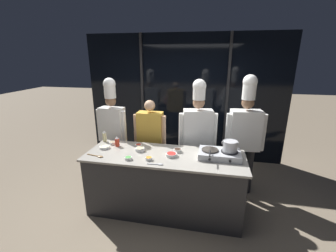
{
  "coord_description": "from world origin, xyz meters",
  "views": [
    {
      "loc": [
        0.62,
        -2.84,
        2.25
      ],
      "look_at": [
        0.0,
        0.25,
        1.26
      ],
      "focal_mm": 24.0,
      "sensor_mm": 36.0,
      "label": 1
    }
  ],
  "objects_px": {
    "chef_head": "(112,124)",
    "chef_sous": "(198,130)",
    "prep_bowl_noodles": "(105,147)",
    "prep_bowl_scallions": "(128,158)",
    "prep_bowl_carrots": "(149,158)",
    "squeeze_bottle_oil": "(105,136)",
    "prep_bowl_bell_pepper": "(171,154)",
    "serving_spoon_solid": "(158,164)",
    "stock_pot": "(230,146)",
    "prep_bowl_mushrooms": "(113,143)",
    "squeeze_bottle_chili": "(117,142)",
    "chef_line": "(245,130)",
    "prep_bowl_soy_glaze": "(178,150)",
    "portable_stove": "(219,154)",
    "serving_spoon_slotted": "(98,156)",
    "prep_bowl_ginger": "(140,149)",
    "prep_bowl_chili_flakes": "(138,145)",
    "frying_pan": "(210,148)",
    "person_guest": "(150,136)"
  },
  "relations": [
    {
      "from": "stock_pot",
      "to": "prep_bowl_scallions",
      "type": "height_order",
      "value": "stock_pot"
    },
    {
      "from": "squeeze_bottle_oil",
      "to": "prep_bowl_noodles",
      "type": "xyz_separation_m",
      "value": [
        0.13,
        -0.26,
        -0.07
      ]
    },
    {
      "from": "serving_spoon_slotted",
      "to": "prep_bowl_bell_pepper",
      "type": "bearing_deg",
      "value": 12.14
    },
    {
      "from": "prep_bowl_scallions",
      "to": "chef_head",
      "type": "height_order",
      "value": "chef_head"
    },
    {
      "from": "serving_spoon_solid",
      "to": "person_guest",
      "type": "distance_m",
      "value": 1.0
    },
    {
      "from": "prep_bowl_scallions",
      "to": "prep_bowl_ginger",
      "type": "relative_size",
      "value": 0.74
    },
    {
      "from": "prep_bowl_soy_glaze",
      "to": "squeeze_bottle_oil",
      "type": "bearing_deg",
      "value": 171.88
    },
    {
      "from": "stock_pot",
      "to": "prep_bowl_scallions",
      "type": "xyz_separation_m",
      "value": [
        -1.34,
        -0.32,
        -0.16
      ]
    },
    {
      "from": "stock_pot",
      "to": "chef_line",
      "type": "bearing_deg",
      "value": 67.35
    },
    {
      "from": "stock_pot",
      "to": "chef_sous",
      "type": "xyz_separation_m",
      "value": [
        -0.48,
        0.61,
        -0.0
      ]
    },
    {
      "from": "portable_stove",
      "to": "prep_bowl_scallions",
      "type": "xyz_separation_m",
      "value": [
        -1.21,
        -0.32,
        -0.03
      ]
    },
    {
      "from": "prep_bowl_bell_pepper",
      "to": "chef_line",
      "type": "relative_size",
      "value": 0.08
    },
    {
      "from": "prep_bowl_carrots",
      "to": "squeeze_bottle_oil",
      "type": "bearing_deg",
      "value": 150.0
    },
    {
      "from": "portable_stove",
      "to": "prep_bowl_scallions",
      "type": "height_order",
      "value": "portable_stove"
    },
    {
      "from": "serving_spoon_solid",
      "to": "chef_line",
      "type": "xyz_separation_m",
      "value": [
        1.17,
        1.02,
        0.2
      ]
    },
    {
      "from": "prep_bowl_noodles",
      "to": "prep_bowl_soy_glaze",
      "type": "relative_size",
      "value": 1.29
    },
    {
      "from": "squeeze_bottle_chili",
      "to": "squeeze_bottle_oil",
      "type": "bearing_deg",
      "value": 152.64
    },
    {
      "from": "prep_bowl_bell_pepper",
      "to": "prep_bowl_carrots",
      "type": "xyz_separation_m",
      "value": [
        -0.28,
        -0.18,
        -0.0
      ]
    },
    {
      "from": "portable_stove",
      "to": "squeeze_bottle_oil",
      "type": "xyz_separation_m",
      "value": [
        -1.82,
        0.24,
        0.04
      ]
    },
    {
      "from": "squeeze_bottle_oil",
      "to": "prep_bowl_bell_pepper",
      "type": "height_order",
      "value": "squeeze_bottle_oil"
    },
    {
      "from": "chef_head",
      "to": "chef_sous",
      "type": "xyz_separation_m",
      "value": [
        1.5,
        0.01,
        -0.01
      ]
    },
    {
      "from": "prep_bowl_noodles",
      "to": "serving_spoon_slotted",
      "type": "relative_size",
      "value": 0.57
    },
    {
      "from": "prep_bowl_carrots",
      "to": "serving_spoon_slotted",
      "type": "xyz_separation_m",
      "value": [
        -0.72,
        -0.04,
        -0.02
      ]
    },
    {
      "from": "stock_pot",
      "to": "prep_bowl_noodles",
      "type": "bearing_deg",
      "value": -179.29
    },
    {
      "from": "prep_bowl_bell_pepper",
      "to": "chef_sous",
      "type": "relative_size",
      "value": 0.08
    },
    {
      "from": "stock_pot",
      "to": "prep_bowl_bell_pepper",
      "type": "relative_size",
      "value": 1.38
    },
    {
      "from": "prep_bowl_soy_glaze",
      "to": "chef_head",
      "type": "height_order",
      "value": "chef_head"
    },
    {
      "from": "prep_bowl_mushrooms",
      "to": "prep_bowl_chili_flakes",
      "type": "xyz_separation_m",
      "value": [
        0.44,
        -0.01,
        -0.0
      ]
    },
    {
      "from": "prep_bowl_noodles",
      "to": "prep_bowl_bell_pepper",
      "type": "bearing_deg",
      "value": -4.16
    },
    {
      "from": "prep_bowl_noodles",
      "to": "chef_sous",
      "type": "xyz_separation_m",
      "value": [
        1.35,
        0.63,
        0.15
      ]
    },
    {
      "from": "stock_pot",
      "to": "prep_bowl_mushrooms",
      "type": "distance_m",
      "value": 1.8
    },
    {
      "from": "squeeze_bottle_oil",
      "to": "frying_pan",
      "type": "bearing_deg",
      "value": -8.24
    },
    {
      "from": "serving_spoon_solid",
      "to": "person_guest",
      "type": "xyz_separation_m",
      "value": [
        -0.36,
        0.93,
        0.03
      ]
    },
    {
      "from": "prep_bowl_mushrooms",
      "to": "prep_bowl_scallions",
      "type": "distance_m",
      "value": 0.65
    },
    {
      "from": "prep_bowl_noodles",
      "to": "prep_bowl_scallions",
      "type": "bearing_deg",
      "value": -30.97
    },
    {
      "from": "prep_bowl_chili_flakes",
      "to": "person_guest",
      "type": "height_order",
      "value": "person_guest"
    },
    {
      "from": "prep_bowl_soy_glaze",
      "to": "person_guest",
      "type": "height_order",
      "value": "person_guest"
    },
    {
      "from": "frying_pan",
      "to": "prep_bowl_carrots",
      "type": "height_order",
      "value": "frying_pan"
    },
    {
      "from": "prep_bowl_chili_flakes",
      "to": "person_guest",
      "type": "relative_size",
      "value": 0.06
    },
    {
      "from": "prep_bowl_noodles",
      "to": "chef_line",
      "type": "bearing_deg",
      "value": 17.47
    },
    {
      "from": "prep_bowl_bell_pepper",
      "to": "chef_sous",
      "type": "xyz_separation_m",
      "value": [
        0.31,
        0.71,
        0.15
      ]
    },
    {
      "from": "prep_bowl_noodles",
      "to": "serving_spoon_solid",
      "type": "relative_size",
      "value": 0.73
    },
    {
      "from": "prep_bowl_scallions",
      "to": "prep_bowl_noodles",
      "type": "distance_m",
      "value": 0.57
    },
    {
      "from": "squeeze_bottle_chili",
      "to": "prep_bowl_carrots",
      "type": "distance_m",
      "value": 0.72
    },
    {
      "from": "serving_spoon_slotted",
      "to": "chef_sous",
      "type": "bearing_deg",
      "value": 35.34
    },
    {
      "from": "portable_stove",
      "to": "frying_pan",
      "type": "bearing_deg",
      "value": -178.1
    },
    {
      "from": "person_guest",
      "to": "squeeze_bottle_chili",
      "type": "bearing_deg",
      "value": 47.77
    },
    {
      "from": "prep_bowl_mushrooms",
      "to": "prep_bowl_carrots",
      "type": "xyz_separation_m",
      "value": [
        0.72,
        -0.44,
        0.0
      ]
    },
    {
      "from": "person_guest",
      "to": "chef_line",
      "type": "distance_m",
      "value": 1.55
    },
    {
      "from": "prep_bowl_scallions",
      "to": "prep_bowl_ginger",
      "type": "bearing_deg",
      "value": 78.22
    }
  ]
}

